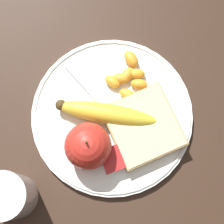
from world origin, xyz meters
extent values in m
plane|color=#332116|center=(0.00, 0.00, 0.00)|extent=(3.00, 3.00, 0.00)
cylinder|color=white|center=(0.00, 0.00, 0.01)|extent=(0.28, 0.28, 0.01)
torus|color=white|center=(0.00, 0.00, 0.01)|extent=(0.28, 0.28, 0.01)
cylinder|color=silver|center=(0.08, -0.20, 0.05)|extent=(0.07, 0.07, 0.09)
cylinder|color=yellow|center=(0.08, -0.20, 0.04)|extent=(0.07, 0.07, 0.07)
sphere|color=red|center=(0.04, -0.06, 0.05)|extent=(0.08, 0.08, 0.08)
cylinder|color=brown|center=(0.04, -0.06, 0.09)|extent=(0.00, 0.00, 0.01)
ellipsoid|color=yellow|center=(0.00, -0.01, 0.03)|extent=(0.12, 0.17, 0.03)
sphere|color=#473319|center=(-0.04, -0.08, 0.03)|extent=(0.02, 0.02, 0.02)
cube|color=#AB8751|center=(0.04, 0.04, 0.02)|extent=(0.13, 0.12, 0.02)
cube|color=beige|center=(0.04, 0.04, 0.02)|extent=(0.12, 0.12, 0.02)
cube|color=#B2B2B7|center=(-0.05, -0.02, 0.01)|extent=(0.12, 0.06, 0.00)
cube|color=#B2B2B7|center=(0.03, 0.01, 0.01)|extent=(0.06, 0.05, 0.00)
cube|color=white|center=(0.08, -0.03, 0.02)|extent=(0.04, 0.03, 0.02)
cube|color=#B21E1E|center=(0.08, -0.03, 0.03)|extent=(0.04, 0.03, 0.00)
ellipsoid|color=#F9A32D|center=(-0.06, 0.04, 0.02)|extent=(0.03, 0.04, 0.02)
ellipsoid|color=#F9A32D|center=(-0.08, 0.07, 0.02)|extent=(0.04, 0.03, 0.02)
ellipsoid|color=#F9A32D|center=(-0.04, 0.06, 0.02)|extent=(0.03, 0.03, 0.02)
ellipsoid|color=#F9A32D|center=(-0.02, 0.04, 0.02)|extent=(0.03, 0.03, 0.02)
ellipsoid|color=#F9A32D|center=(-0.05, 0.07, 0.02)|extent=(0.03, 0.03, 0.02)
ellipsoid|color=#F9A32D|center=(-0.06, 0.05, 0.02)|extent=(0.03, 0.04, 0.02)
ellipsoid|color=#F9A32D|center=(-0.05, 0.02, 0.02)|extent=(0.04, 0.03, 0.02)
camera|label=1|loc=(0.14, -0.05, 0.65)|focal=60.00mm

